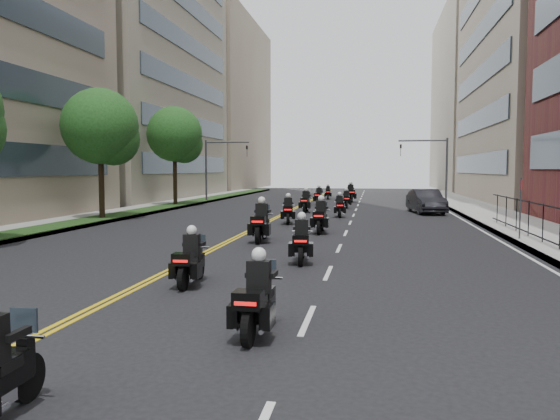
# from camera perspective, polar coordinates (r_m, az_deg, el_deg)

# --- Properties ---
(sidewalk_right) EXTENTS (4.00, 90.00, 0.15)m
(sidewalk_right) POSITION_cam_1_polar(r_m,az_deg,el_deg) (31.65, 23.48, -1.36)
(sidewalk_right) COLOR gray
(sidewalk_right) RESTS_ON ground
(sidewalk_left) EXTENTS (4.00, 90.00, 0.15)m
(sidewalk_left) POSITION_cam_1_polar(r_m,az_deg,el_deg) (34.87, -18.47, -0.74)
(sidewalk_left) COLOR gray
(sidewalk_left) RESTS_ON ground
(grass_strip) EXTENTS (2.00, 90.00, 0.04)m
(grass_strip) POSITION_cam_1_polar(r_m,az_deg,el_deg) (34.49, -17.30, -0.60)
(grass_strip) COLOR #163C15
(grass_strip) RESTS_ON sidewalk_left
(building_right_far) EXTENTS (15.00, 28.00, 26.00)m
(building_right_far) POSITION_cam_1_polar(r_m,az_deg,el_deg) (85.90, 21.50, 10.69)
(building_right_far) COLOR gray
(building_right_far) RESTS_ON ground
(building_left_mid) EXTENTS (16.11, 28.00, 34.00)m
(building_left_mid) POSITION_cam_1_polar(r_m,az_deg,el_deg) (61.38, -16.85, 17.30)
(building_left_mid) COLOR gray
(building_left_mid) RESTS_ON ground
(building_left_far) EXTENTS (16.00, 28.00, 26.00)m
(building_left_far) POSITION_cam_1_polar(r_m,az_deg,el_deg) (88.25, -7.91, 10.77)
(building_left_far) COLOR gray
(building_left_far) RESTS_ON ground
(street_trees) EXTENTS (4.40, 38.40, 7.98)m
(street_trees) POSITION_cam_1_polar(r_m,az_deg,el_deg) (28.83, -23.09, 8.20)
(street_trees) COLOR #2E2114
(street_trees) RESTS_ON ground
(traffic_signal_right) EXTENTS (4.09, 0.20, 5.60)m
(traffic_signal_right) POSITION_cam_1_polar(r_m,az_deg,el_deg) (47.87, 15.89, 4.97)
(traffic_signal_right) COLOR #3F3F44
(traffic_signal_right) RESTS_ON ground
(traffic_signal_left) EXTENTS (4.09, 0.20, 5.60)m
(traffic_signal_left) POSITION_cam_1_polar(r_m,az_deg,el_deg) (49.62, -6.67, 5.08)
(traffic_signal_left) COLOR #3F3F44
(traffic_signal_left) RESTS_ON ground
(motorcycle_1) EXTENTS (0.50, 2.15, 1.59)m
(motorcycle_1) POSITION_cam_1_polar(r_m,az_deg,el_deg) (9.98, -2.38, -9.48)
(motorcycle_1) COLOR black
(motorcycle_1) RESTS_ON ground
(motorcycle_2) EXTENTS (0.50, 2.10, 1.55)m
(motorcycle_2) POSITION_cam_1_polar(r_m,az_deg,el_deg) (14.33, -9.33, -5.36)
(motorcycle_2) COLOR black
(motorcycle_2) RESTS_ON ground
(motorcycle_3) EXTENTS (0.61, 2.20, 1.63)m
(motorcycle_3) POSITION_cam_1_polar(r_m,az_deg,el_deg) (17.54, 2.26, -3.43)
(motorcycle_3) COLOR black
(motorcycle_3) RESTS_ON ground
(motorcycle_4) EXTENTS (0.62, 2.53, 1.86)m
(motorcycle_4) POSITION_cam_1_polar(r_m,az_deg,el_deg) (22.57, -1.98, -1.46)
(motorcycle_4) COLOR black
(motorcycle_4) RESTS_ON ground
(motorcycle_5) EXTENTS (0.55, 2.40, 1.77)m
(motorcycle_5) POSITION_cam_1_polar(r_m,az_deg,el_deg) (25.67, 4.28, -0.85)
(motorcycle_5) COLOR black
(motorcycle_5) RESTS_ON ground
(motorcycle_6) EXTENTS (0.70, 2.27, 1.68)m
(motorcycle_6) POSITION_cam_1_polar(r_m,az_deg,el_deg) (30.02, 0.86, -0.17)
(motorcycle_6) COLOR black
(motorcycle_6) RESTS_ON ground
(motorcycle_7) EXTENTS (0.59, 2.13, 1.57)m
(motorcycle_7) POSITION_cam_1_polar(r_m,az_deg,el_deg) (34.36, 6.24, 0.30)
(motorcycle_7) COLOR black
(motorcycle_7) RESTS_ON ground
(motorcycle_8) EXTENTS (0.53, 2.34, 1.73)m
(motorcycle_8) POSITION_cam_1_polar(r_m,az_deg,el_deg) (37.97, 2.70, 0.79)
(motorcycle_8) COLOR black
(motorcycle_8) RESTS_ON ground
(motorcycle_9) EXTENTS (0.59, 2.10, 1.55)m
(motorcycle_9) POSITION_cam_1_polar(r_m,az_deg,el_deg) (42.35, 6.94, 1.03)
(motorcycle_9) COLOR black
(motorcycle_9) RESTS_ON ground
(motorcycle_10) EXTENTS (0.56, 2.25, 1.66)m
(motorcycle_10) POSITION_cam_1_polar(r_m,az_deg,el_deg) (46.52, 4.08, 1.40)
(motorcycle_10) COLOR black
(motorcycle_10) RESTS_ON ground
(motorcycle_11) EXTENTS (0.76, 2.53, 1.87)m
(motorcycle_11) POSITION_cam_1_polar(r_m,az_deg,el_deg) (50.23, 7.41, 1.68)
(motorcycle_11) COLOR black
(motorcycle_11) RESTS_ON ground
(motorcycle_12) EXTENTS (0.54, 2.06, 1.52)m
(motorcycle_12) POSITION_cam_1_polar(r_m,az_deg,el_deg) (54.79, 5.04, 1.77)
(motorcycle_12) COLOR black
(motorcycle_12) RESTS_ON ground
(parked_sedan) EXTENTS (2.49, 5.15, 1.63)m
(parked_sedan) POSITION_cam_1_polar(r_m,az_deg,el_deg) (38.43, 15.01, 0.89)
(parked_sedan) COLOR black
(parked_sedan) RESTS_ON ground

